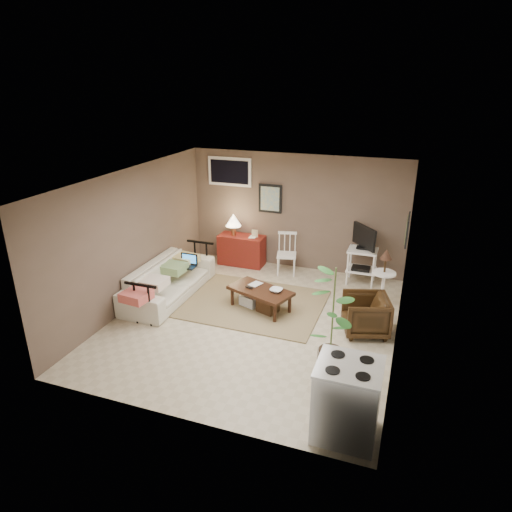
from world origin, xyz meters
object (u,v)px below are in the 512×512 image
at_px(sofa, 169,275).
at_px(stove, 347,400).
at_px(side_table, 384,271).
at_px(potted_plant, 333,317).
at_px(armchair, 366,313).
at_px(tv_stand, 363,253).
at_px(coffee_table, 260,298).
at_px(red_console, 241,247).
at_px(spindle_chair, 287,255).

relative_size(sofa, stove, 2.36).
height_order(side_table, stove, side_table).
relative_size(potted_plant, stove, 1.69).
height_order(armchair, potted_plant, potted_plant).
xyz_separation_m(tv_stand, side_table, (0.48, -0.85, 0.04)).
distance_m(coffee_table, stove, 3.13).
height_order(armchair, stove, stove).
bearing_deg(coffee_table, red_console, 120.45).
bearing_deg(potted_plant, side_table, 77.51).
height_order(spindle_chair, tv_stand, tv_stand).
xyz_separation_m(sofa, tv_stand, (3.25, 1.78, 0.19)).
relative_size(coffee_table, side_table, 1.14).
xyz_separation_m(red_console, spindle_chair, (1.06, -0.13, 0.01)).
distance_m(armchair, potted_plant, 1.32).
bearing_deg(tv_stand, potted_plant, -90.16).
height_order(red_console, stove, red_console).
relative_size(red_console, side_table, 1.05).
xyz_separation_m(coffee_table, sofa, (-1.75, -0.06, 0.20)).
height_order(tv_stand, armchair, tv_stand).
bearing_deg(side_table, tv_stand, 119.49).
xyz_separation_m(red_console, stove, (2.96, -4.32, 0.07)).
bearing_deg(potted_plant, stove, -70.72).
bearing_deg(armchair, tv_stand, 172.37).
relative_size(spindle_chair, potted_plant, 0.54).
bearing_deg(tv_stand, spindle_chair, -179.18).
xyz_separation_m(coffee_table, armchair, (1.81, -0.17, 0.12)).
bearing_deg(coffee_table, stove, -52.82).
xyz_separation_m(sofa, spindle_chair, (1.74, 1.76, -0.03)).
distance_m(coffee_table, tv_stand, 2.31).
bearing_deg(spindle_chair, red_console, 172.85).
height_order(coffee_table, sofa, sofa).
bearing_deg(stove, armchair, 91.81).
height_order(sofa, tv_stand, tv_stand).
bearing_deg(sofa, spindle_chair, -44.67).
xyz_separation_m(spindle_chair, potted_plant, (1.50, -3.04, 0.43)).
xyz_separation_m(tv_stand, stove, (0.39, -4.20, -0.16)).
bearing_deg(stove, coffee_table, 127.18).
height_order(sofa, stove, stove).
bearing_deg(spindle_chair, stove, -65.54).
height_order(red_console, tv_stand, tv_stand).
bearing_deg(sofa, potted_plant, -111.62).
xyz_separation_m(coffee_table, red_console, (-1.08, 1.83, 0.16)).
bearing_deg(tv_stand, stove, -84.70).
bearing_deg(potted_plant, sofa, 158.38).
distance_m(side_table, potted_plant, 2.27).
distance_m(spindle_chair, tv_stand, 1.53).
bearing_deg(side_table, spindle_chair, 157.40).
xyz_separation_m(tv_stand, potted_plant, (-0.01, -3.06, 0.21)).
height_order(spindle_chair, stove, stove).
relative_size(spindle_chair, armchair, 1.23).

